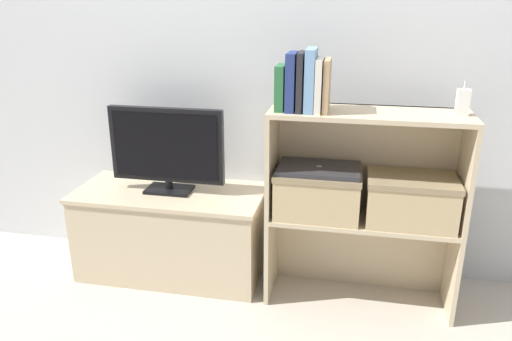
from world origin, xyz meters
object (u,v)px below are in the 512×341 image
object	(u,v)px
book_tan	(327,86)
storage_basket_right	(411,198)
laptop	(319,169)
book_navy	(292,82)
baby_monitor	(463,102)
tv	(167,148)
book_skyblue	(311,80)
book_charcoal	(301,82)
book_forest	(281,88)
book_ivory	(319,85)
storage_basket_left	(318,191)
tv_stand	(172,232)

from	to	relation	value
book_tan	storage_basket_right	distance (m)	0.60
book_tan	laptop	distance (m)	0.37
book_navy	book_tan	world-z (taller)	book_navy
baby_monitor	tv	bearing A→B (deg)	177.32
book_skyblue	storage_basket_right	bearing A→B (deg)	3.35
tv	book_skyblue	bearing A→B (deg)	-8.43
book_charcoal	book_tan	bearing A→B (deg)	0.00
book_forest	tv	bearing A→B (deg)	169.76
book_ivory	book_navy	bearing A→B (deg)	180.00
book_ivory	book_tan	bearing A→B (deg)	0.00
book_charcoal	laptop	bearing A→B (deg)	16.75
book_navy	book_tan	size ratio (longest dim) A/B	1.11
tv	book_skyblue	world-z (taller)	book_skyblue
baby_monitor	storage_basket_left	distance (m)	0.69
book_skyblue	baby_monitor	bearing A→B (deg)	3.90
tv	storage_basket_right	world-z (taller)	tv
book_charcoal	book_ivory	bearing A→B (deg)	0.00
book_forest	baby_monitor	size ratio (longest dim) A/B	1.37
laptop	book_skyblue	bearing A→B (deg)	-151.07
book_ivory	laptop	world-z (taller)	book_ivory
storage_basket_right	storage_basket_left	bearing A→B (deg)	180.00
book_navy	book_tan	distance (m)	0.14
book_skyblue	storage_basket_left	size ratio (longest dim) A/B	0.68
tv_stand	book_navy	xyz separation A→B (m)	(0.60, -0.10, 0.79)
book_forest	book_charcoal	world-z (taller)	book_charcoal
book_forest	book_tan	world-z (taller)	book_tan
tv_stand	book_navy	distance (m)	1.00
tv	book_charcoal	world-z (taller)	book_charcoal
tv	tv_stand	bearing A→B (deg)	90.00
book_ivory	storage_basket_left	size ratio (longest dim) A/B	0.58
tv	storage_basket_left	size ratio (longest dim) A/B	1.49
storage_basket_left	book_skyblue	bearing A→B (deg)	-151.07
book_forest	baby_monitor	world-z (taller)	book_forest
tv_stand	tv	distance (m)	0.44
book_forest	laptop	bearing A→B (deg)	8.71
book_forest	book_ivory	xyz separation A→B (m)	(0.16, 0.00, 0.02)
book_forest	book_skyblue	bearing A→B (deg)	-0.00
laptop	book_tan	bearing A→B (deg)	-53.82
book_navy	baby_monitor	size ratio (longest dim) A/B	1.75
tv_stand	book_charcoal	bearing A→B (deg)	-9.07
book_forest	laptop	world-z (taller)	book_forest
tv_stand	baby_monitor	distance (m)	1.48
tv_stand	baby_monitor	bearing A→B (deg)	-2.75
laptop	book_charcoal	bearing A→B (deg)	-163.25
storage_basket_right	book_ivory	bearing A→B (deg)	-176.35
book_forest	book_navy	size ratio (longest dim) A/B	0.79
tv_stand	storage_basket_left	bearing A→B (deg)	-6.00
baby_monitor	laptop	xyz separation A→B (m)	(-0.55, -0.02, -0.31)
book_forest	storage_basket_right	xyz separation A→B (m)	(0.57, 0.03, -0.46)
book_skyblue	book_tan	world-z (taller)	book_skyblue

